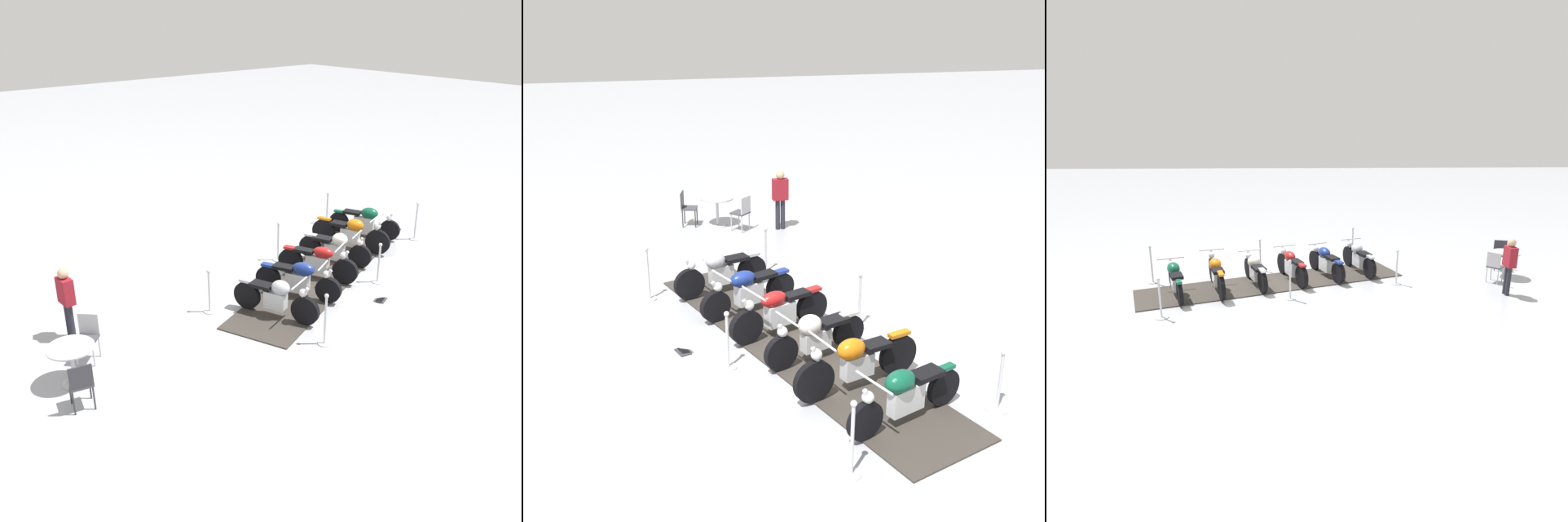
{
  "view_description": "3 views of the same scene",
  "coord_description": "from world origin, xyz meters",
  "views": [
    {
      "loc": [
        9.43,
        -10.42,
        6.42
      ],
      "look_at": [
        0.3,
        -2.51,
        1.1
      ],
      "focal_mm": 40.41,
      "sensor_mm": 36.0,
      "label": 1
    },
    {
      "loc": [
        2.77,
        10.8,
        5.99
      ],
      "look_at": [
        -0.08,
        -1.4,
        1.1
      ],
      "focal_mm": 48.26,
      "sensor_mm": 36.0,
      "label": 2
    },
    {
      "loc": [
        -12.85,
        -0.53,
        4.46
      ],
      "look_at": [
        0.39,
        -1.0,
        0.56
      ],
      "focal_mm": 31.37,
      "sensor_mm": 36.0,
      "label": 3
    }
  ],
  "objects": [
    {
      "name": "motorcycle_maroon",
      "position": [
        0.22,
        -0.52,
        0.48
      ],
      "size": [
        2.01,
        1.03,
        0.96
      ],
      "rotation": [
        0.0,
        0.0,
        0.39
      ],
      "color": "black",
      "rests_on": "display_platform"
    },
    {
      "name": "motorcycle_copper",
      "position": [
        -0.54,
        1.61,
        0.51
      ],
      "size": [
        2.27,
        0.97,
        1.02
      ],
      "rotation": [
        0.0,
        0.0,
        0.31
      ],
      "color": "black",
      "rests_on": "display_platform"
    },
    {
      "name": "bystander_person",
      "position": [
        -1.17,
        -6.47,
        0.95
      ],
      "size": [
        0.4,
        0.23,
        1.59
      ],
      "rotation": [
        0.0,
        0.0,
        1.59
      ],
      "color": "#23232D",
      "rests_on": "ground_plane"
    },
    {
      "name": "stanchion_left_mid",
      "position": [
        -1.32,
        -0.48,
        0.4
      ],
      "size": [
        0.29,
        0.29,
        1.11
      ],
      "color": "silver",
      "rests_on": "ground_plane"
    },
    {
      "name": "stanchion_right_mid",
      "position": [
        1.32,
        0.48,
        0.37
      ],
      "size": [
        0.3,
        0.3,
        1.05
      ],
      "color": "silver",
      "rests_on": "ground_plane"
    },
    {
      "name": "motorcycle_forest",
      "position": [
        -0.93,
        2.67,
        0.51
      ],
      "size": [
        2.06,
        1.04,
        0.89
      ],
      "rotation": [
        0.0,
        0.0,
        0.38
      ],
      "color": "black",
      "rests_on": "display_platform"
    },
    {
      "name": "stanchion_left_front",
      "position": [
        -0.18,
        -3.62,
        0.38
      ],
      "size": [
        0.29,
        0.29,
        1.05
      ],
      "color": "silver",
      "rests_on": "ground_plane"
    },
    {
      "name": "motorcycle_navy",
      "position": [
        0.61,
        -1.58,
        0.48
      ],
      "size": [
        2.02,
        1.03,
        0.91
      ],
      "rotation": [
        0.0,
        0.0,
        0.41
      ],
      "color": "black",
      "rests_on": "display_platform"
    },
    {
      "name": "display_platform",
      "position": [
        0.0,
        0.0,
        0.02
      ],
      "size": [
        4.26,
        7.96,
        0.03
      ],
      "primitive_type": "cube",
      "rotation": [
        0.0,
        0.0,
        1.92
      ],
      "color": "#38332D",
      "rests_on": "ground_plane"
    },
    {
      "name": "stanchion_right_rear",
      "position": [
        0.18,
        3.62,
        0.41
      ],
      "size": [
        0.29,
        0.29,
        1.14
      ],
      "color": "silver",
      "rests_on": "ground_plane"
    },
    {
      "name": "motorcycle_chrome",
      "position": [
        0.99,
        -2.65,
        0.5
      ],
      "size": [
        2.04,
        0.93,
        0.96
      ],
      "rotation": [
        0.0,
        0.0,
        0.33
      ],
      "color": "black",
      "rests_on": "display_platform"
    },
    {
      "name": "stanchion_left_rear",
      "position": [
        -2.47,
        2.66,
        0.31
      ],
      "size": [
        0.35,
        0.35,
        1.03
      ],
      "color": "silver",
      "rests_on": "ground_plane"
    },
    {
      "name": "cafe_table",
      "position": [
        0.41,
        -7.13,
        0.6
      ],
      "size": [
        0.87,
        0.87,
        0.79
      ],
      "color": "#B7B7BC",
      "rests_on": "ground_plane"
    },
    {
      "name": "cafe_chair_near_table",
      "position": [
        -0.17,
        -6.54,
        0.55
      ],
      "size": [
        0.57,
        0.57,
        0.95
      ],
      "rotation": [
        0.0,
        0.0,
        -0.79
      ],
      "color": "#B7B7BC",
      "rests_on": "ground_plane"
    },
    {
      "name": "cafe_chair_across_table",
      "position": [
        1.21,
        -7.33,
        0.55
      ],
      "size": [
        0.49,
        0.49,
        0.93
      ],
      "rotation": [
        0.0,
        0.0,
        2.89
      ],
      "color": "#2D2D33",
      "rests_on": "ground_plane"
    },
    {
      "name": "info_placard",
      "position": [
        2.02,
        -0.24,
        0.06
      ],
      "size": [
        0.32,
        0.36,
        0.19
      ],
      "rotation": [
        0.0,
        0.0,
        5.06
      ],
      "color": "#333338",
      "rests_on": "ground_plane"
    },
    {
      "name": "motorcycle_cream",
      "position": [
        -0.16,
        0.54,
        0.48
      ],
      "size": [
        1.95,
        0.94,
        0.91
      ],
      "rotation": [
        0.0,
        0.0,
        0.36
      ],
      "color": "black",
      "rests_on": "display_platform"
    },
    {
      "name": "ground_plane",
      "position": [
        0.0,
        0.0,
        0.0
      ],
      "size": [
        80.0,
        80.0,
        0.0
      ],
      "primitive_type": "plane",
      "color": "#A8AAB2"
    },
    {
      "name": "stanchion_right_front",
      "position": [
        2.47,
        -2.66,
        0.42
      ],
      "size": [
        0.28,
        0.28,
        1.15
      ],
      "color": "silver",
      "rests_on": "ground_plane"
    }
  ]
}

